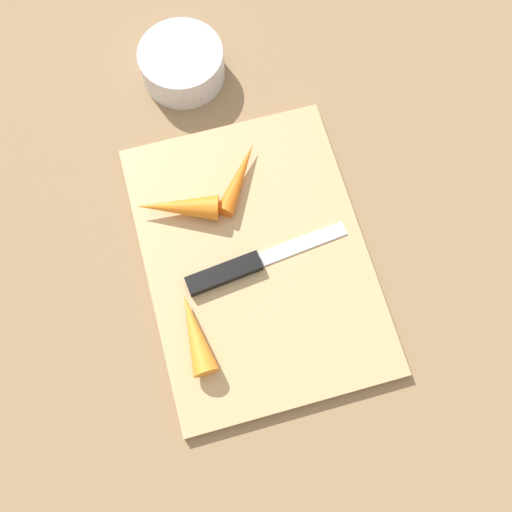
{
  "coord_description": "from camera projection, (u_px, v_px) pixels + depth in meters",
  "views": [
    {
      "loc": [
        -0.22,
        0.06,
        0.69
      ],
      "look_at": [
        0.0,
        0.0,
        0.01
      ],
      "focal_mm": 42.33,
      "sensor_mm": 36.0,
      "label": 1
    }
  ],
  "objects": [
    {
      "name": "carrot_longest",
      "position": [
        239.0,
        177.0,
        0.73
      ],
      "size": [
        0.09,
        0.08,
        0.02
      ],
      "primitive_type": "cone",
      "rotation": [
        0.0,
        1.57,
        5.66
      ],
      "color": "orange",
      "rests_on": "cutting_board"
    },
    {
      "name": "knife",
      "position": [
        235.0,
        270.0,
        0.7
      ],
      "size": [
        0.04,
        0.2,
        0.01
      ],
      "rotation": [
        0.0,
        0.0,
        4.83
      ],
      "color": "#B7B7BC",
      "rests_on": "cutting_board"
    },
    {
      "name": "carrot_medium",
      "position": [
        178.0,
        207.0,
        0.72
      ],
      "size": [
        0.06,
        0.1,
        0.03
      ],
      "primitive_type": "cone",
      "rotation": [
        0.0,
        1.57,
        1.28
      ],
      "color": "orange",
      "rests_on": "cutting_board"
    },
    {
      "name": "cutting_board",
      "position": [
        256.0,
        258.0,
        0.72
      ],
      "size": [
        0.36,
        0.26,
        0.01
      ],
      "primitive_type": "cube",
      "color": "tan",
      "rests_on": "ground_plane"
    },
    {
      "name": "small_bowl",
      "position": [
        182.0,
        64.0,
        0.79
      ],
      "size": [
        0.11,
        0.11,
        0.05
      ],
      "primitive_type": "cylinder",
      "color": "silver",
      "rests_on": "ground_plane"
    },
    {
      "name": "carrot_shortest",
      "position": [
        195.0,
        333.0,
        0.67
      ],
      "size": [
        0.1,
        0.03,
        0.03
      ],
      "primitive_type": "cone",
      "rotation": [
        0.0,
        1.57,
        0.04
      ],
      "color": "orange",
      "rests_on": "cutting_board"
    },
    {
      "name": "ground_plane",
      "position": [
        256.0,
        259.0,
        0.72
      ],
      "size": [
        1.4,
        1.4,
        0.0
      ],
      "primitive_type": "plane",
      "color": "#8C6D4C"
    }
  ]
}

